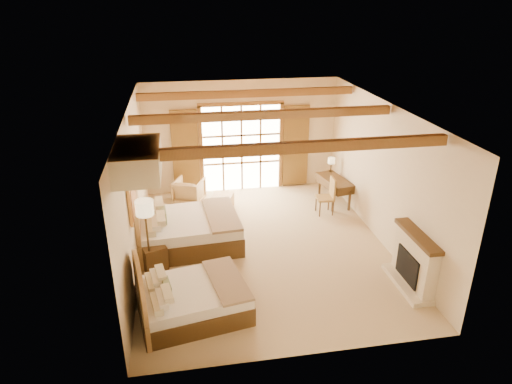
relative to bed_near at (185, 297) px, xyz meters
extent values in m
plane|color=#CAB584|center=(1.83, 2.15, -0.38)|extent=(7.00, 7.00, 0.00)
plane|color=beige|center=(1.83, 5.65, 1.22)|extent=(5.50, 0.00, 5.50)
plane|color=beige|center=(-0.92, 2.15, 1.22)|extent=(0.00, 7.00, 7.00)
plane|color=beige|center=(4.58, 2.15, 1.22)|extent=(0.00, 7.00, 7.00)
plane|color=#AD7037|center=(1.83, 2.15, 2.82)|extent=(7.00, 7.00, 0.00)
cube|color=white|center=(1.83, 5.61, 0.87)|extent=(2.20, 0.02, 2.50)
cube|color=olive|center=(0.23, 5.58, 0.87)|extent=(0.75, 0.06, 2.40)
cube|color=olive|center=(3.43, 5.58, 0.87)|extent=(0.75, 0.06, 2.40)
cube|color=beige|center=(4.45, 0.15, 0.17)|extent=(0.25, 1.30, 1.10)
cube|color=black|center=(4.38, 0.15, 0.07)|extent=(0.18, 0.80, 0.60)
cube|color=beige|center=(4.36, 0.15, -0.33)|extent=(0.45, 1.40, 0.10)
cube|color=#493317|center=(4.44, 0.15, 0.74)|extent=(0.30, 1.40, 0.08)
cube|color=tan|center=(-0.88, 1.40, 1.37)|extent=(0.05, 0.95, 0.75)
cube|color=orange|center=(-0.85, 1.40, 1.37)|extent=(0.02, 0.82, 0.62)
cube|color=beige|center=(-0.57, 0.15, 2.57)|extent=(0.70, 1.40, 0.45)
cube|color=#493317|center=(0.14, 0.00, -0.19)|extent=(2.11, 1.75, 0.37)
cube|color=white|center=(0.14, 0.00, 0.09)|extent=(2.07, 1.71, 0.20)
cube|color=#957658|center=(0.78, 0.00, 0.20)|extent=(0.82, 1.53, 0.05)
cube|color=gray|center=(-0.30, 0.00, 0.30)|extent=(0.18, 0.40, 0.22)
cube|color=#493317|center=(0.15, 2.52, -0.15)|extent=(2.40, 1.88, 0.45)
cube|color=white|center=(0.15, 2.52, 0.19)|extent=(2.35, 1.85, 0.25)
cube|color=#957658|center=(0.93, 2.52, 0.33)|extent=(0.81, 1.81, 0.06)
cube|color=gray|center=(-0.38, 2.52, 0.45)|extent=(0.17, 0.48, 0.27)
cube|color=#493317|center=(-0.59, 1.63, -0.10)|extent=(0.59, 0.59, 0.55)
cylinder|color=#3D311C|center=(-0.67, 1.44, -0.36)|extent=(0.24, 0.24, 0.03)
cylinder|color=#3D311C|center=(-0.67, 1.44, 0.36)|extent=(0.04, 0.04, 1.42)
cylinder|color=#FFEDAF|center=(-0.67, 1.44, 1.14)|extent=(0.35, 0.35, 0.29)
imported|color=tan|center=(0.26, 4.87, -0.03)|extent=(0.98, 0.99, 0.69)
cube|color=tan|center=(1.13, 4.37, -0.18)|extent=(0.68, 0.68, 0.39)
cube|color=#493317|center=(4.22, 4.24, 0.29)|extent=(0.78, 1.36, 0.05)
cube|color=#493317|center=(4.22, 4.24, 0.17)|extent=(0.75, 1.32, 0.20)
cube|color=#9E7C42|center=(3.74, 3.59, 0.06)|extent=(0.46, 0.46, 0.06)
cube|color=#9E7C42|center=(3.93, 3.59, 0.35)|extent=(0.07, 0.44, 0.53)
cylinder|color=#3D311C|center=(4.29, 4.82, 0.32)|extent=(0.12, 0.12, 0.02)
cylinder|color=#3D311C|center=(4.29, 4.82, 0.46)|extent=(0.02, 0.02, 0.28)
cylinder|color=#FFEDAF|center=(4.29, 4.82, 0.63)|extent=(0.20, 0.20, 0.16)
camera|label=1|loc=(0.11, -6.81, 4.95)|focal=32.00mm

